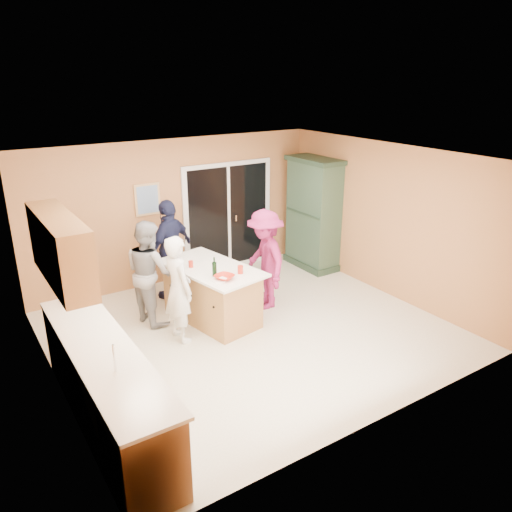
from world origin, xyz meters
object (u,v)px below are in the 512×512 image
kitchen_island (212,295)px  green_hutch (314,215)px  woman_navy (171,249)px  woman_white (178,289)px  woman_magenta (265,259)px  woman_grey (149,272)px

kitchen_island → green_hutch: 3.02m
kitchen_island → woman_navy: size_ratio=1.06×
kitchen_island → woman_white: size_ratio=1.16×
woman_navy → green_hutch: bearing=148.7°
woman_white → woman_navy: bearing=-24.3°
woman_navy → woman_magenta: size_ratio=1.05×
kitchen_island → green_hutch: size_ratio=0.85×
kitchen_island → woman_navy: (-0.16, 1.15, 0.44)m
kitchen_island → green_hutch: (2.79, 0.97, 0.64)m
green_hutch → woman_grey: green_hutch is taller
green_hutch → woman_navy: 2.96m
kitchen_island → woman_grey: (-0.80, 0.51, 0.39)m
kitchen_island → woman_grey: size_ratio=1.13×
woman_white → woman_grey: (-0.12, 0.78, 0.02)m
woman_magenta → woman_navy: bearing=-126.8°
woman_white → woman_magenta: woman_magenta is taller
woman_grey → kitchen_island: bearing=-131.7°
green_hutch → woman_navy: (-2.95, 0.17, -0.19)m
green_hutch → woman_white: green_hutch is taller
kitchen_island → woman_white: 0.82m
woman_grey → woman_magenta: (1.76, -0.55, 0.01)m
kitchen_island → woman_white: (-0.68, -0.27, 0.37)m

